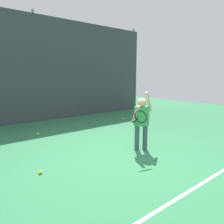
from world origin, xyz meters
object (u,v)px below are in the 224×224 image
Objects in this scene: tennis_player at (141,119)px; tennis_ball_1 at (123,119)px; tennis_ball_3 at (38,134)px; tennis_ball_2 at (41,172)px.

tennis_ball_1 is at bearing 69.75° from tennis_player.
tennis_player is 20.46× the size of tennis_ball_3.
tennis_ball_3 is at bearing 132.22° from tennis_player.
tennis_ball_2 is (-2.27, 0.25, -0.69)m from tennis_player.
tennis_ball_3 is (-3.41, -0.08, 0.00)m from tennis_ball_1.
tennis_ball_3 is at bearing 71.62° from tennis_ball_2.
tennis_player reaches higher than tennis_ball_3.
tennis_ball_2 is 1.00× the size of tennis_ball_3.
tennis_ball_2 is at bearing -171.74° from tennis_player.
tennis_player reaches higher than tennis_ball_1.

